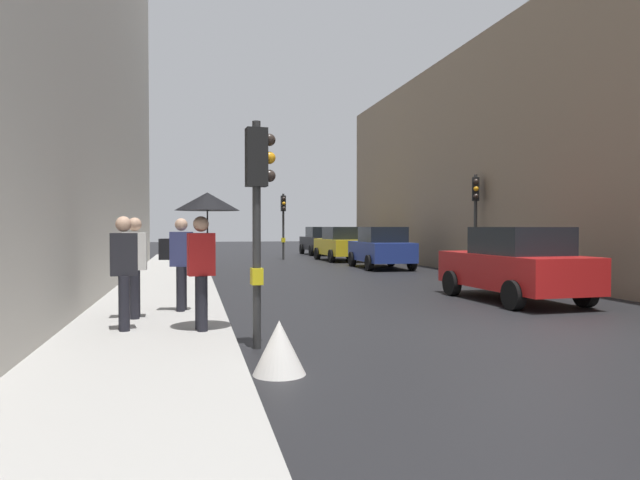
{
  "coord_description": "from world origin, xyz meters",
  "views": [
    {
      "loc": [
        -5.41,
        -8.62,
        1.77
      ],
      "look_at": [
        -1.44,
        9.13,
        1.35
      ],
      "focal_mm": 32.26,
      "sensor_mm": 36.0,
      "label": 1
    }
  ],
  "objects_px": {
    "car_dark_suv": "(321,241)",
    "car_blue_van": "(381,248)",
    "pedestrian_in_dark_coat": "(124,268)",
    "pedestrian_with_black_backpack": "(132,261)",
    "traffic_light_far_median": "(283,214)",
    "traffic_light_mid_street": "(476,206)",
    "pedestrian_with_umbrella": "(205,222)",
    "warning_sign_triangle": "(279,347)",
    "traffic_light_near_left": "(258,192)",
    "pedestrian_with_grey_backpack": "(179,258)",
    "car_yellow_taxi": "(341,244)",
    "car_red_sedan": "(515,264)"
  },
  "relations": [
    {
      "from": "car_dark_suv",
      "to": "car_blue_van",
      "type": "distance_m",
      "value": 12.13
    },
    {
      "from": "car_blue_van",
      "to": "pedestrian_in_dark_coat",
      "type": "xyz_separation_m",
      "value": [
        -8.88,
        -13.83,
        0.25
      ]
    },
    {
      "from": "pedestrian_with_black_backpack",
      "to": "pedestrian_in_dark_coat",
      "type": "xyz_separation_m",
      "value": [
        -0.01,
        -1.19,
        -0.03
      ]
    },
    {
      "from": "traffic_light_far_median",
      "to": "car_dark_suv",
      "type": "height_order",
      "value": "traffic_light_far_median"
    },
    {
      "from": "traffic_light_mid_street",
      "to": "pedestrian_in_dark_coat",
      "type": "distance_m",
      "value": 14.53
    },
    {
      "from": "pedestrian_with_umbrella",
      "to": "traffic_light_far_median",
      "type": "bearing_deg",
      "value": 77.9
    },
    {
      "from": "warning_sign_triangle",
      "to": "traffic_light_far_median",
      "type": "bearing_deg",
      "value": 80.93
    },
    {
      "from": "pedestrian_in_dark_coat",
      "to": "pedestrian_with_black_backpack",
      "type": "bearing_deg",
      "value": 89.51
    },
    {
      "from": "traffic_light_mid_street",
      "to": "traffic_light_near_left",
      "type": "relative_size",
      "value": 1.11
    },
    {
      "from": "traffic_light_near_left",
      "to": "car_dark_suv",
      "type": "bearing_deg",
      "value": 75.48
    },
    {
      "from": "pedestrian_with_umbrella",
      "to": "pedestrian_with_grey_backpack",
      "type": "relative_size",
      "value": 1.21
    },
    {
      "from": "car_blue_van",
      "to": "pedestrian_with_umbrella",
      "type": "height_order",
      "value": "pedestrian_with_umbrella"
    },
    {
      "from": "car_yellow_taxi",
      "to": "pedestrian_in_dark_coat",
      "type": "relative_size",
      "value": 2.42
    },
    {
      "from": "car_red_sedan",
      "to": "warning_sign_triangle",
      "type": "relative_size",
      "value": 6.57
    },
    {
      "from": "car_blue_van",
      "to": "pedestrian_with_black_backpack",
      "type": "bearing_deg",
      "value": -125.03
    },
    {
      "from": "car_blue_van",
      "to": "car_red_sedan",
      "type": "bearing_deg",
      "value": -91.93
    },
    {
      "from": "pedestrian_with_black_backpack",
      "to": "warning_sign_triangle",
      "type": "height_order",
      "value": "pedestrian_with_black_backpack"
    },
    {
      "from": "car_red_sedan",
      "to": "car_yellow_taxi",
      "type": "height_order",
      "value": "same"
    },
    {
      "from": "traffic_light_near_left",
      "to": "car_blue_van",
      "type": "distance_m",
      "value": 16.47
    },
    {
      "from": "traffic_light_near_left",
      "to": "pedestrian_in_dark_coat",
      "type": "xyz_separation_m",
      "value": [
        -1.97,
        1.05,
        -1.14
      ]
    },
    {
      "from": "car_dark_suv",
      "to": "traffic_light_mid_street",
      "type": "bearing_deg",
      "value": -83.2
    },
    {
      "from": "car_yellow_taxi",
      "to": "warning_sign_triangle",
      "type": "xyz_separation_m",
      "value": [
        -6.53,
        -21.97,
        -0.55
      ]
    },
    {
      "from": "traffic_light_far_median",
      "to": "traffic_light_mid_street",
      "type": "distance_m",
      "value": 12.8
    },
    {
      "from": "car_yellow_taxi",
      "to": "car_dark_suv",
      "type": "relative_size",
      "value": 1.01
    },
    {
      "from": "car_red_sedan",
      "to": "car_dark_suv",
      "type": "relative_size",
      "value": 1.01
    },
    {
      "from": "traffic_light_mid_street",
      "to": "car_red_sedan",
      "type": "relative_size",
      "value": 0.85
    },
    {
      "from": "pedestrian_in_dark_coat",
      "to": "car_blue_van",
      "type": "bearing_deg",
      "value": 57.32
    },
    {
      "from": "car_dark_suv",
      "to": "pedestrian_with_black_backpack",
      "type": "relative_size",
      "value": 2.4
    },
    {
      "from": "car_red_sedan",
      "to": "car_blue_van",
      "type": "height_order",
      "value": "same"
    },
    {
      "from": "pedestrian_with_grey_backpack",
      "to": "car_blue_van",
      "type": "bearing_deg",
      "value": 55.82
    },
    {
      "from": "traffic_light_near_left",
      "to": "pedestrian_with_grey_backpack",
      "type": "bearing_deg",
      "value": 111.53
    },
    {
      "from": "traffic_light_far_median",
      "to": "warning_sign_triangle",
      "type": "height_order",
      "value": "traffic_light_far_median"
    },
    {
      "from": "traffic_light_near_left",
      "to": "pedestrian_with_black_backpack",
      "type": "height_order",
      "value": "traffic_light_near_left"
    },
    {
      "from": "traffic_light_far_median",
      "to": "traffic_light_near_left",
      "type": "distance_m",
      "value": 22.59
    },
    {
      "from": "car_dark_suv",
      "to": "pedestrian_in_dark_coat",
      "type": "bearing_deg",
      "value": -109.06
    },
    {
      "from": "pedestrian_with_umbrella",
      "to": "traffic_light_near_left",
      "type": "bearing_deg",
      "value": -47.18
    },
    {
      "from": "pedestrian_with_grey_backpack",
      "to": "car_yellow_taxi",
      "type": "bearing_deg",
      "value": 65.96
    },
    {
      "from": "traffic_light_mid_street",
      "to": "car_blue_van",
      "type": "height_order",
      "value": "traffic_light_mid_street"
    },
    {
      "from": "pedestrian_with_umbrella",
      "to": "warning_sign_triangle",
      "type": "bearing_deg",
      "value": -70.76
    },
    {
      "from": "pedestrian_with_grey_backpack",
      "to": "pedestrian_with_black_backpack",
      "type": "height_order",
      "value": "same"
    },
    {
      "from": "car_red_sedan",
      "to": "car_yellow_taxi",
      "type": "xyz_separation_m",
      "value": [
        0.07,
        16.5,
        0.0
      ]
    },
    {
      "from": "pedestrian_with_grey_backpack",
      "to": "traffic_light_far_median",
      "type": "bearing_deg",
      "value": 75.31
    },
    {
      "from": "car_yellow_taxi",
      "to": "pedestrian_with_black_backpack",
      "type": "relative_size",
      "value": 2.42
    },
    {
      "from": "car_yellow_taxi",
      "to": "pedestrian_with_umbrella",
      "type": "height_order",
      "value": "pedestrian_with_umbrella"
    },
    {
      "from": "pedestrian_with_grey_backpack",
      "to": "pedestrian_in_dark_coat",
      "type": "xyz_separation_m",
      "value": [
        -0.79,
        -1.93,
        -0.03
      ]
    },
    {
      "from": "car_red_sedan",
      "to": "pedestrian_in_dark_coat",
      "type": "bearing_deg",
      "value": -161.2
    },
    {
      "from": "warning_sign_triangle",
      "to": "pedestrian_with_umbrella",
      "type": "bearing_deg",
      "value": 109.24
    },
    {
      "from": "traffic_light_far_median",
      "to": "pedestrian_in_dark_coat",
      "type": "height_order",
      "value": "traffic_light_far_median"
    },
    {
      "from": "traffic_light_mid_street",
      "to": "car_red_sedan",
      "type": "distance_m",
      "value": 7.19
    },
    {
      "from": "traffic_light_mid_street",
      "to": "car_blue_van",
      "type": "xyz_separation_m",
      "value": [
        -2.06,
        4.37,
        -1.63
      ]
    }
  ]
}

